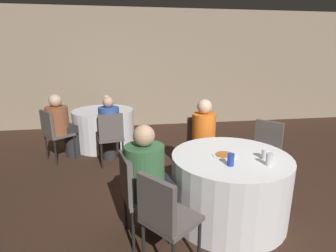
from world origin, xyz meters
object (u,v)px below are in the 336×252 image
Objects in this scene: chair_near_southwest at (164,214)px; chair_far_southwest at (53,130)px; table_near at (229,186)px; table_far at (104,128)px; person_floral_shirt at (62,126)px; bottle_far at (107,101)px; person_blue_shirt at (109,129)px; soda_can_silver at (269,159)px; chair_far_south at (111,134)px; pizza_plate_near at (225,155)px; chair_near_north at (201,141)px; soda_can_blue at (231,160)px; chair_near_northeast at (265,147)px; person_orange_shirt at (205,141)px; chair_near_west at (136,189)px; person_green_jacket at (151,180)px.

chair_near_southwest is 3.01m from chair_far_southwest.
table_far is (-1.54, 2.58, 0.00)m from table_near.
person_floral_shirt reaches higher than bottle_far.
soda_can_silver is (1.65, -2.07, 0.22)m from person_blue_shirt.
bottle_far is at bearing 84.78° from chair_far_south.
pizza_plate_near is at bearing 10.03° from chair_far_southwest.
chair_near_southwest and chair_near_north have the same top height.
table_near is 0.50m from soda_can_blue.
chair_near_southwest is at bearing 88.77° from chair_near_northeast.
chair_near_southwest is 0.75× the size of person_orange_shirt.
person_floral_shirt is 0.85m from person_blue_shirt.
chair_near_west is 7.23× the size of soda_can_blue.
table_far is 2.99m from pizza_plate_near.
person_orange_shirt reaches higher than person_floral_shirt.
person_orange_shirt is 5.25× the size of bottle_far.
chair_near_north reaches higher than table_far.
soda_can_blue is 0.55× the size of bottle_far.
pizza_plate_near is (0.95, 0.22, 0.20)m from chair_near_west.
person_orange_shirt is (2.29, -1.08, 0.06)m from chair_far_southwest.
chair_near_northeast is 1.00× the size of chair_near_north.
person_green_jacket is at bearing -86.29° from person_blue_shirt.
table_near is 1.12× the size of person_floral_shirt.
chair_near_northeast reaches higher than table_near.
soda_can_silver is at bearing -57.78° from table_far.
chair_near_southwest is 0.76× the size of person_green_jacket.
soda_can_silver is at bearing -62.37° from person_blue_shirt.
chair_near_west is (-1.81, -0.90, 0.00)m from chair_near_northeast.
chair_near_northeast is at bearing -34.40° from chair_far_south.
person_orange_shirt is at bearing -54.19° from bottle_far.
table_near is 1.44× the size of chair_near_northeast.
person_floral_shirt is 2.47m from person_orange_shirt.
bottle_far is (-1.38, 3.16, 0.05)m from soda_can_blue.
chair_far_south is at bearing -84.19° from bottle_far.
chair_near_north is at bearing -52.01° from bottle_far.
chair_near_northeast reaches higher than pizza_plate_near.
person_floral_shirt is at bearing 90.00° from chair_far_southwest.
chair_near_north is at bearing 102.27° from soda_can_silver.
chair_near_northeast is at bearing 164.97° from person_orange_shirt.
pizza_plate_near is at bearing -62.41° from chair_far_south.
bottle_far is (-0.13, 1.30, 0.30)m from chair_far_south.
chair_near_north is (0.79, 1.70, 0.00)m from chair_near_southwest.
soda_can_silver is (1.81, -2.87, 0.43)m from table_far.
bottle_far reaches higher than chair_far_southwest.
chair_near_north is at bearing 133.46° from person_green_jacket.
bottle_far is at bearing 4.35° from chair_near_northeast.
chair_far_southwest is 3.40× the size of pizza_plate_near.
chair_near_west is 2.02m from person_blue_shirt.
soda_can_blue is at bearing 173.04° from soda_can_silver.
person_floral_shirt is at bearing -161.54° from person_green_jacket.
person_blue_shirt is at bearing 128.01° from table_near.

